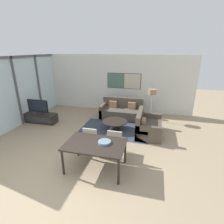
% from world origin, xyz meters
% --- Properties ---
extents(ground_plane, '(24.00, 24.00, 0.00)m').
position_xyz_m(ground_plane, '(0.00, 0.00, 0.00)').
color(ground_plane, '#9E896B').
extents(wall_back, '(7.77, 0.09, 2.80)m').
position_xyz_m(wall_back, '(0.02, 5.59, 1.40)').
color(wall_back, silver).
rests_on(wall_back, ground_plane).
extents(window_wall_left, '(0.07, 5.59, 2.80)m').
position_xyz_m(window_wall_left, '(-3.38, 2.80, 1.53)').
color(window_wall_left, silver).
rests_on(window_wall_left, ground_plane).
extents(area_rug, '(2.72, 1.77, 0.01)m').
position_xyz_m(area_rug, '(0.62, 3.23, 0.00)').
color(area_rug, '#333D4C').
rests_on(area_rug, ground_plane).
extents(tv_console, '(1.55, 0.48, 0.41)m').
position_xyz_m(tv_console, '(-2.76, 3.15, 0.20)').
color(tv_console, black).
rests_on(tv_console, ground_plane).
extents(television, '(0.96, 0.20, 0.61)m').
position_xyz_m(television, '(-2.76, 3.15, 0.71)').
color(television, '#2D2D33').
rests_on(television, tv_console).
extents(sofa_main, '(1.92, 0.90, 0.88)m').
position_xyz_m(sofa_main, '(0.62, 4.63, 0.28)').
color(sofa_main, '#51473D').
rests_on(sofa_main, ground_plane).
extents(sofa_side, '(0.90, 1.44, 0.88)m').
position_xyz_m(sofa_side, '(1.87, 3.16, 0.28)').
color(sofa_side, '#51473D').
rests_on(sofa_side, ground_plane).
extents(coffee_table, '(0.98, 0.98, 0.37)m').
position_xyz_m(coffee_table, '(0.62, 3.23, 0.28)').
color(coffee_table, black).
rests_on(coffee_table, ground_plane).
extents(dining_table, '(1.56, 1.00, 0.75)m').
position_xyz_m(dining_table, '(0.68, 0.76, 0.68)').
color(dining_table, black).
rests_on(dining_table, ground_plane).
extents(dining_chair_left, '(0.46, 0.46, 0.86)m').
position_xyz_m(dining_chair_left, '(0.30, 1.47, 0.50)').
color(dining_chair_left, '#B2A899').
rests_on(dining_chair_left, ground_plane).
extents(dining_chair_centre, '(0.46, 0.46, 0.86)m').
position_xyz_m(dining_chair_centre, '(1.05, 1.49, 0.50)').
color(dining_chair_centre, '#B2A899').
rests_on(dining_chair_centre, ground_plane).
extents(fruit_bowl, '(0.34, 0.34, 0.05)m').
position_xyz_m(fruit_bowl, '(0.90, 0.85, 0.78)').
color(fruit_bowl, slate).
rests_on(fruit_bowl, dining_table).
extents(floor_lamp, '(0.36, 0.36, 1.42)m').
position_xyz_m(floor_lamp, '(1.95, 4.60, 1.21)').
color(floor_lamp, '#2D2D33').
rests_on(floor_lamp, ground_plane).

